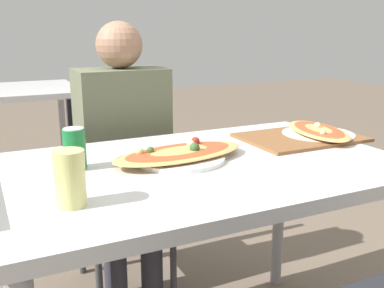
{
  "coord_description": "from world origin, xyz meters",
  "views": [
    {
      "loc": [
        -0.61,
        -1.19,
        1.18
      ],
      "look_at": [
        -0.03,
        0.02,
        0.82
      ],
      "focal_mm": 42.0,
      "sensor_mm": 36.0,
      "label": 1
    }
  ],
  "objects_px": {
    "dining_table": "(202,187)",
    "pizza_second": "(318,132)",
    "chair_far_seated": "(118,179)",
    "person_seated": "(124,141)",
    "drink_glass": "(70,178)",
    "soda_can": "(75,149)",
    "pizza_main": "(179,154)"
  },
  "relations": [
    {
      "from": "dining_table",
      "to": "pizza_second",
      "type": "bearing_deg",
      "value": 11.12
    },
    {
      "from": "chair_far_seated",
      "to": "person_seated",
      "type": "xyz_separation_m",
      "value": [
        -0.0,
        -0.11,
        0.21
      ]
    },
    {
      "from": "dining_table",
      "to": "drink_glass",
      "type": "distance_m",
      "value": 0.49
    },
    {
      "from": "chair_far_seated",
      "to": "soda_can",
      "type": "bearing_deg",
      "value": 63.62
    },
    {
      "from": "dining_table",
      "to": "chair_far_seated",
      "type": "xyz_separation_m",
      "value": [
        -0.06,
        0.73,
        -0.19
      ]
    },
    {
      "from": "dining_table",
      "to": "person_seated",
      "type": "height_order",
      "value": "person_seated"
    },
    {
      "from": "dining_table",
      "to": "drink_glass",
      "type": "xyz_separation_m",
      "value": [
        -0.44,
        -0.17,
        0.15
      ]
    },
    {
      "from": "dining_table",
      "to": "pizza_second",
      "type": "height_order",
      "value": "pizza_second"
    },
    {
      "from": "dining_table",
      "to": "drink_glass",
      "type": "relative_size",
      "value": 9.26
    },
    {
      "from": "chair_far_seated",
      "to": "pizza_second",
      "type": "relative_size",
      "value": 2.12
    },
    {
      "from": "soda_can",
      "to": "chair_far_seated",
      "type": "bearing_deg",
      "value": 63.62
    },
    {
      "from": "soda_can",
      "to": "drink_glass",
      "type": "bearing_deg",
      "value": -103.77
    },
    {
      "from": "chair_far_seated",
      "to": "person_seated",
      "type": "relative_size",
      "value": 0.72
    },
    {
      "from": "dining_table",
      "to": "chair_far_seated",
      "type": "height_order",
      "value": "chair_far_seated"
    },
    {
      "from": "pizza_second",
      "to": "pizza_main",
      "type": "bearing_deg",
      "value": -174.93
    },
    {
      "from": "pizza_main",
      "to": "drink_glass",
      "type": "distance_m",
      "value": 0.45
    },
    {
      "from": "chair_far_seated",
      "to": "person_seated",
      "type": "height_order",
      "value": "person_seated"
    },
    {
      "from": "person_seated",
      "to": "pizza_main",
      "type": "distance_m",
      "value": 0.57
    },
    {
      "from": "dining_table",
      "to": "pizza_second",
      "type": "xyz_separation_m",
      "value": [
        0.56,
        0.11,
        0.1
      ]
    },
    {
      "from": "person_seated",
      "to": "soda_can",
      "type": "height_order",
      "value": "person_seated"
    },
    {
      "from": "person_seated",
      "to": "drink_glass",
      "type": "bearing_deg",
      "value": 64.53
    },
    {
      "from": "person_seated",
      "to": "drink_glass",
      "type": "xyz_separation_m",
      "value": [
        -0.38,
        -0.79,
        0.13
      ]
    },
    {
      "from": "dining_table",
      "to": "person_seated",
      "type": "xyz_separation_m",
      "value": [
        -0.06,
        0.62,
        0.01
      ]
    },
    {
      "from": "dining_table",
      "to": "pizza_main",
      "type": "bearing_deg",
      "value": 132.07
    },
    {
      "from": "chair_far_seated",
      "to": "person_seated",
      "type": "distance_m",
      "value": 0.24
    },
    {
      "from": "chair_far_seated",
      "to": "soda_can",
      "type": "distance_m",
      "value": 0.77
    },
    {
      "from": "soda_can",
      "to": "drink_glass",
      "type": "distance_m",
      "value": 0.29
    },
    {
      "from": "chair_far_seated",
      "to": "pizza_main",
      "type": "xyz_separation_m",
      "value": [
        0.01,
        -0.67,
        0.29
      ]
    },
    {
      "from": "soda_can",
      "to": "pizza_second",
      "type": "relative_size",
      "value": 0.31
    },
    {
      "from": "person_seated",
      "to": "pizza_main",
      "type": "height_order",
      "value": "person_seated"
    },
    {
      "from": "soda_can",
      "to": "person_seated",
      "type": "bearing_deg",
      "value": 58.8
    },
    {
      "from": "person_seated",
      "to": "soda_can",
      "type": "relative_size",
      "value": 9.6
    }
  ]
}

